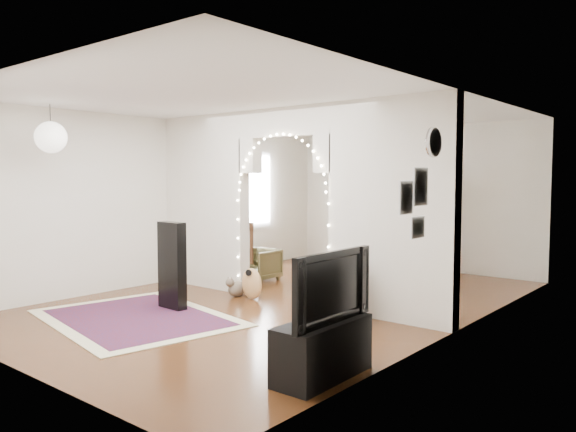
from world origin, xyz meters
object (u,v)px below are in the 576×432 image
Objects in this scene: dining_table at (385,240)px; dining_chair_right at (354,258)px; acoustic_guitar at (252,271)px; floor_speaker at (344,290)px; dining_chair_left at (259,265)px; media_console at (323,350)px; bookcase at (404,225)px.

dining_table reaches higher than dining_chair_right.
acoustic_guitar reaches higher than floor_speaker.
floor_speaker reaches higher than dining_chair_left.
media_console is at bearing -45.69° from dining_chair_right.
dining_table is at bearing 64.16° from acoustic_guitar.
dining_table is at bearing -78.43° from bookcase.
acoustic_guitar is at bearing 179.01° from floor_speaker.
dining_chair_right is (-0.17, 2.94, -0.16)m from acoustic_guitar.
floor_speaker is 1.31× the size of dining_chair_left.
dining_table is (-0.97, 2.67, 0.30)m from floor_speaker.
acoustic_guitar is 2.61m from dining_table.
dining_chair_left reaches higher than dining_chair_right.
bookcase is at bearing 74.32° from acoustic_guitar.
acoustic_guitar reaches higher than media_console.
acoustic_guitar reaches higher than dining_chair_left.
dining_chair_right is (-1.87, 3.12, -0.14)m from floor_speaker.
dining_chair_left is (-3.54, 3.05, 0.02)m from media_console.
dining_chair_left is at bearing 138.59° from media_console.
dining_table is (-1.89, 4.39, 0.43)m from media_console.
dining_table is at bearing 41.22° from dining_chair_left.
floor_speaker is 0.78× the size of media_console.
floor_speaker is (1.70, -0.18, -0.02)m from acoustic_guitar.
media_console is at bearing -38.77° from dining_chair_left.
acoustic_guitar is 1.71m from floor_speaker.
dining_chair_left is (-1.32, -2.60, -0.57)m from bookcase.
dining_chair_left is (-0.91, 1.15, -0.14)m from acoustic_guitar.
bookcase is at bearing 68.73° from dining_chair_right.
media_console is at bearing -56.67° from floor_speaker.
media_console is 1.69× the size of dining_chair_left.
acoustic_guitar is 2.94m from dining_chair_right.
floor_speaker is at bearing 117.61° from media_console.
dining_chair_left is at bearing -143.62° from dining_table.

